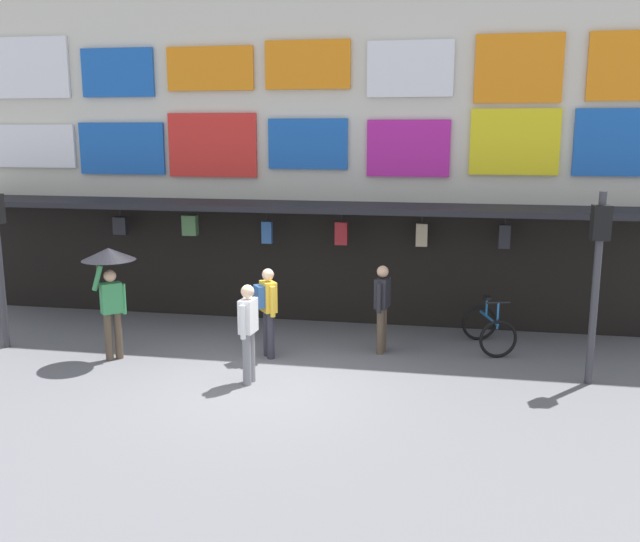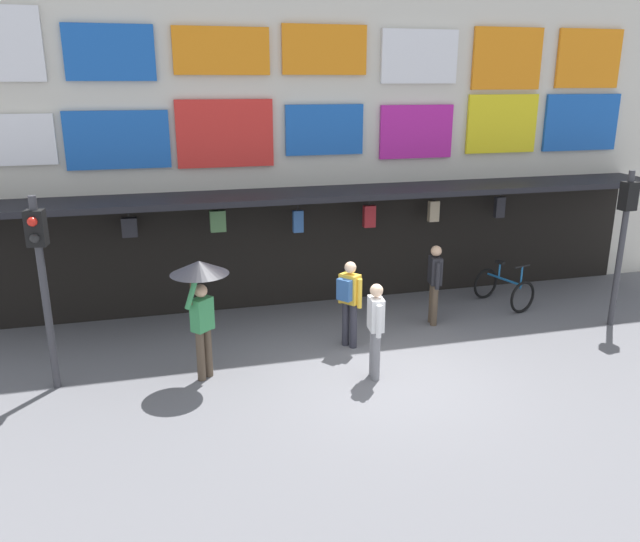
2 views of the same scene
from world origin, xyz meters
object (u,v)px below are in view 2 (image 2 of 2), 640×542
(traffic_light_near, at_px, (41,263))
(pedestrian_in_red, at_px, (349,298))
(bicycle_parked, at_px, (504,289))
(pedestrian_in_green, at_px, (376,326))
(pedestrian_with_umbrella, at_px, (200,287))
(pedestrian_in_black, at_px, (435,280))
(traffic_light_far, at_px, (624,224))

(traffic_light_near, distance_m, pedestrian_in_red, 5.30)
(bicycle_parked, height_order, pedestrian_in_green, pedestrian_in_green)
(bicycle_parked, relative_size, pedestrian_in_red, 0.78)
(bicycle_parked, height_order, pedestrian_in_red, pedestrian_in_red)
(pedestrian_with_umbrella, relative_size, pedestrian_in_black, 1.24)
(traffic_light_near, xyz_separation_m, traffic_light_far, (10.76, 0.02, 0.00))
(traffic_light_far, distance_m, pedestrian_in_green, 5.78)
(pedestrian_in_black, bearing_deg, bicycle_parked, 17.01)
(pedestrian_in_red, bearing_deg, pedestrian_with_umbrella, -167.27)
(traffic_light_far, xyz_separation_m, pedestrian_in_red, (-5.60, 0.32, -1.16))
(bicycle_parked, height_order, pedestrian_in_black, pedestrian_in_black)
(pedestrian_in_red, bearing_deg, pedestrian_in_black, 18.20)
(traffic_light_near, distance_m, bicycle_parked, 9.51)
(traffic_light_far, height_order, pedestrian_in_red, traffic_light_far)
(traffic_light_near, xyz_separation_m, pedestrian_in_black, (7.20, 1.02, -1.19))
(pedestrian_in_green, distance_m, pedestrian_with_umbrella, 2.96)
(pedestrian_in_green, bearing_deg, pedestrian_in_black, 45.19)
(bicycle_parked, relative_size, pedestrian_in_green, 0.78)
(traffic_light_near, height_order, pedestrian_in_red, traffic_light_near)
(traffic_light_near, distance_m, pedestrian_in_black, 7.37)
(pedestrian_in_black, bearing_deg, pedestrian_with_umbrella, -164.90)
(pedestrian_in_green, relative_size, pedestrian_with_umbrella, 0.81)
(traffic_light_far, bearing_deg, bicycle_parked, 134.03)
(pedestrian_with_umbrella, bearing_deg, traffic_light_far, 2.05)
(bicycle_parked, xyz_separation_m, pedestrian_in_black, (-2.00, -0.61, 0.55))
(bicycle_parked, height_order, pedestrian_with_umbrella, pedestrian_with_umbrella)
(traffic_light_far, relative_size, bicycle_parked, 2.44)
(traffic_light_near, distance_m, traffic_light_far, 10.76)
(bicycle_parked, relative_size, pedestrian_in_black, 0.78)
(traffic_light_far, xyz_separation_m, bicycle_parked, (-1.55, 1.61, -1.75))
(traffic_light_far, xyz_separation_m, pedestrian_in_green, (-5.56, -1.03, -1.19))
(traffic_light_far, distance_m, pedestrian_in_black, 3.88)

